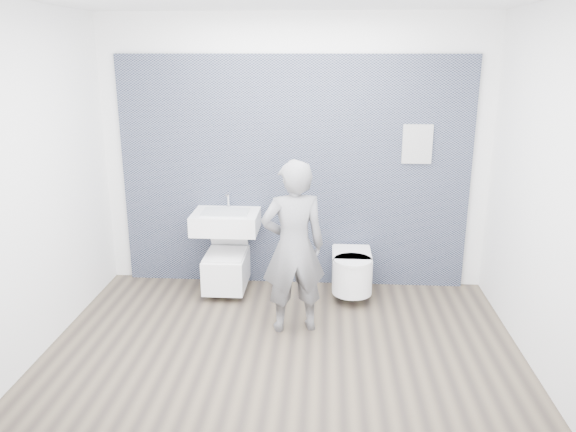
# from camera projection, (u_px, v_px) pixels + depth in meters

# --- Properties ---
(ground) EXTENTS (4.00, 4.00, 0.00)m
(ground) POSITION_uv_depth(u_px,v_px,m) (283.00, 349.00, 4.75)
(ground) COLOR brown
(ground) RESTS_ON ground
(room_shell) EXTENTS (4.00, 4.00, 4.00)m
(room_shell) POSITION_uv_depth(u_px,v_px,m) (283.00, 145.00, 4.26)
(room_shell) COLOR white
(room_shell) RESTS_ON ground
(tile_wall) EXTENTS (3.60, 0.06, 2.40)m
(tile_wall) POSITION_uv_depth(u_px,v_px,m) (293.00, 281.00, 6.16)
(tile_wall) COLOR black
(tile_wall) RESTS_ON ground
(washbasin) EXTENTS (0.67, 0.50, 0.50)m
(washbasin) POSITION_uv_depth(u_px,v_px,m) (226.00, 221.00, 5.72)
(washbasin) COLOR white
(washbasin) RESTS_ON ground
(toilet_square) EXTENTS (0.42, 0.60, 0.75)m
(toilet_square) POSITION_uv_depth(u_px,v_px,m) (226.00, 267.00, 5.82)
(toilet_square) COLOR white
(toilet_square) RESTS_ON ground
(toilet_rounded) EXTENTS (0.40, 0.67, 0.36)m
(toilet_rounded) POSITION_uv_depth(u_px,v_px,m) (352.00, 271.00, 5.69)
(toilet_rounded) COLOR white
(toilet_rounded) RESTS_ON ground
(info_placard) EXTENTS (0.29, 0.03, 0.39)m
(info_placard) POSITION_uv_depth(u_px,v_px,m) (408.00, 285.00, 6.04)
(info_placard) COLOR silver
(info_placard) RESTS_ON ground
(visitor) EXTENTS (0.64, 0.50, 1.56)m
(visitor) POSITION_uv_depth(u_px,v_px,m) (293.00, 247.00, 4.89)
(visitor) COLOR slate
(visitor) RESTS_ON ground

